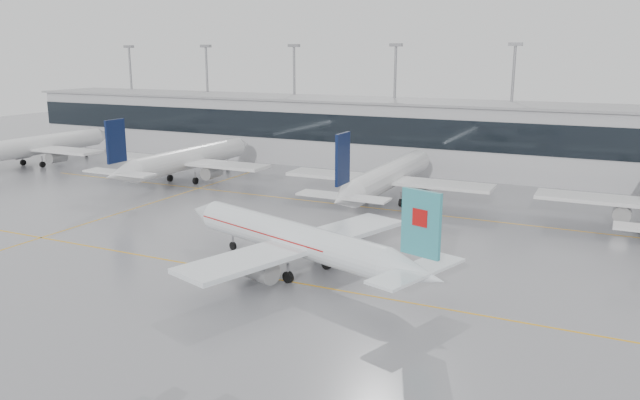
% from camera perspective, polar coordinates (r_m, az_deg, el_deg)
% --- Properties ---
extents(ground, '(320.00, 320.00, 0.00)m').
position_cam_1_polar(ground, '(59.87, -5.04, -7.05)').
color(ground, gray).
rests_on(ground, ground).
extents(taxi_line_main, '(120.00, 0.25, 0.01)m').
position_cam_1_polar(taxi_line_main, '(59.87, -5.04, -7.04)').
color(taxi_line_main, orange).
rests_on(taxi_line_main, ground).
extents(taxi_line_north, '(120.00, 0.25, 0.01)m').
position_cam_1_polar(taxi_line_north, '(85.85, 5.23, -0.77)').
color(taxi_line_north, orange).
rests_on(taxi_line_north, ground).
extents(taxi_line_cross, '(0.25, 60.00, 0.01)m').
position_cam_1_polar(taxi_line_cross, '(88.85, -16.82, -0.81)').
color(taxi_line_cross, orange).
rests_on(taxi_line_cross, ground).
extents(terminal, '(180.00, 15.00, 12.00)m').
position_cam_1_polar(terminal, '(114.80, 10.98, 5.64)').
color(terminal, '#A7A7AB').
rests_on(terminal, ground).
extents(terminal_glass, '(180.00, 0.20, 5.00)m').
position_cam_1_polar(terminal_glass, '(107.38, 9.96, 5.98)').
color(terminal_glass, black).
rests_on(terminal_glass, ground).
extents(terminal_roof, '(182.00, 16.00, 0.40)m').
position_cam_1_polar(terminal_roof, '(114.17, 11.11, 8.73)').
color(terminal_roof, gray).
rests_on(terminal_roof, ground).
extents(light_masts, '(156.40, 1.00, 22.60)m').
position_cam_1_polar(light_masts, '(119.89, 11.89, 9.45)').
color(light_masts, gray).
rests_on(light_masts, ground).
extents(air_canada_jet, '(32.97, 26.35, 10.32)m').
position_cam_1_polar(air_canada_jet, '(59.83, -1.92, -3.74)').
color(air_canada_jet, white).
rests_on(air_canada_jet, ground).
extents(parked_jet_a, '(29.64, 36.96, 11.72)m').
position_cam_1_polar(parked_jet_a, '(129.55, -24.52, 4.52)').
color(parked_jet_a, silver).
rests_on(parked_jet_a, ground).
extents(parked_jet_b, '(29.64, 36.96, 11.72)m').
position_cam_1_polar(parked_jet_b, '(105.25, -12.13, 3.66)').
color(parked_jet_b, silver).
rests_on(parked_jet_b, ground).
extents(parked_jet_c, '(29.64, 36.96, 11.72)m').
position_cam_1_polar(parked_jet_c, '(88.43, 6.13, 2.09)').
color(parked_jet_c, silver).
rests_on(parked_jet_c, ground).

